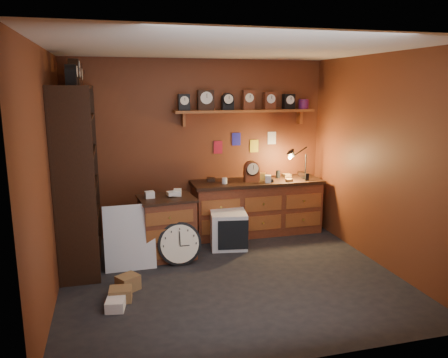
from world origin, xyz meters
TOP-DOWN VIEW (x-y plane):
  - floor at (0.00, 0.00)m, footprint 4.00×4.00m
  - room_shell at (0.04, 0.11)m, footprint 4.02×3.62m
  - shelving_unit at (-1.79, 0.98)m, footprint 0.47×1.60m
  - workbench at (0.86, 1.47)m, footprint 2.05×0.66m
  - low_cabinet at (-0.65, 0.84)m, footprint 0.79×0.68m
  - big_round_clock at (-0.53, 0.53)m, footprint 0.57×0.18m
  - white_panel at (-1.16, 0.54)m, footprint 0.64×0.18m
  - mini_fridge at (0.25, 0.97)m, footprint 0.58×0.59m
  - floor_box_a at (-1.32, -0.31)m, footprint 0.26×0.22m
  - floor_box_b at (-1.38, -0.49)m, footprint 0.23×0.26m
  - floor_box_c at (-1.23, -0.07)m, footprint 0.30×0.29m

SIDE VIEW (x-z plane):
  - floor at x=0.00m, z-range 0.00..0.00m
  - white_panel at x=-1.16m, z-range -0.42..0.42m
  - floor_box_b at x=-1.38m, z-range 0.00..0.11m
  - floor_box_a at x=-1.32m, z-range 0.00..0.15m
  - floor_box_c at x=-1.23m, z-range 0.00..0.17m
  - mini_fridge at x=0.25m, z-range 0.00..0.52m
  - big_round_clock at x=-0.53m, z-range -0.01..0.56m
  - low_cabinet at x=-0.65m, z-range -0.01..0.91m
  - workbench at x=0.86m, z-range -0.21..1.15m
  - shelving_unit at x=-1.79m, z-range -0.03..2.54m
  - room_shell at x=0.04m, z-range 0.37..3.08m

